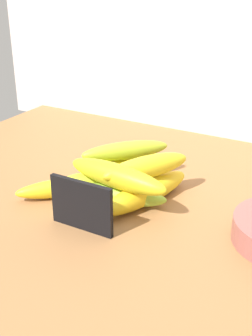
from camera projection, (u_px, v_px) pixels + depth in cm
name	position (u px, v px, depth cm)	size (l,w,h in cm)	color
counter_top	(150.00, 211.00, 78.21)	(110.00, 76.00, 3.00)	#93633A
chalkboard_sign	(82.00, 207.00, 68.86)	(11.00, 1.80, 8.40)	black
banana_0	(146.00, 192.00, 77.05)	(20.52, 4.32, 4.32)	yellow
banana_1	(111.00, 195.00, 76.72)	(19.64, 3.74, 3.74)	#93BE35
banana_2	(71.00, 187.00, 79.85)	(19.70, 3.50, 3.50)	yellow
banana_3	(124.00, 168.00, 86.15)	(20.28, 4.37, 4.37)	yellow
banana_4	(103.00, 181.00, 81.16)	(17.66, 4.21, 4.21)	gold
banana_5	(146.00, 167.00, 76.61)	(16.85, 3.99, 3.99)	yellow
banana_6	(117.00, 176.00, 74.49)	(19.55, 4.21, 4.21)	gold
banana_7	(126.00, 151.00, 83.97)	(17.15, 3.45, 3.45)	#A6BB2A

